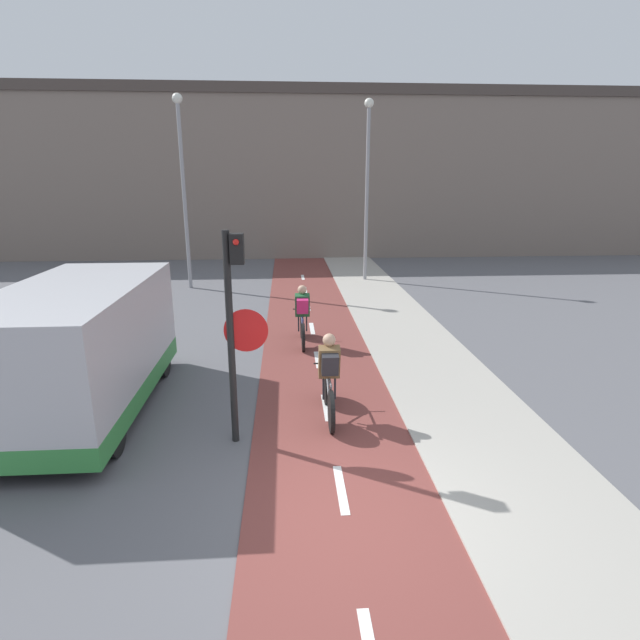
# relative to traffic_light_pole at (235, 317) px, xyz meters

# --- Properties ---
(ground_plane) EXTENTS (120.00, 120.00, 0.00)m
(ground_plane) POSITION_rel_traffic_light_pole_xyz_m (1.46, -1.95, -2.06)
(ground_plane) COLOR #5B5B60
(bike_lane) EXTENTS (2.57, 60.00, 0.02)m
(bike_lane) POSITION_rel_traffic_light_pole_xyz_m (1.46, -1.94, -2.05)
(bike_lane) COLOR brown
(bike_lane) RESTS_ON ground_plane
(sidewalk_strip) EXTENTS (2.40, 60.00, 0.05)m
(sidewalk_strip) POSITION_rel_traffic_light_pole_xyz_m (3.95, -1.95, -2.04)
(sidewalk_strip) COLOR #A8A399
(sidewalk_strip) RESTS_ON ground_plane
(building_row_background) EXTENTS (60.00, 5.20, 8.50)m
(building_row_background) POSITION_rel_traffic_light_pole_xyz_m (1.46, 21.29, 2.20)
(building_row_background) COLOR slate
(building_row_background) RESTS_ON ground_plane
(traffic_light_pole) EXTENTS (0.67, 0.26, 3.35)m
(traffic_light_pole) POSITION_rel_traffic_light_pole_xyz_m (0.00, 0.00, 0.00)
(traffic_light_pole) COLOR black
(traffic_light_pole) RESTS_ON ground_plane
(street_lamp_far) EXTENTS (0.36, 0.36, 6.92)m
(street_lamp_far) POSITION_rel_traffic_light_pole_xyz_m (-2.92, 11.86, 2.16)
(street_lamp_far) COLOR gray
(street_lamp_far) RESTS_ON ground_plane
(street_lamp_sidewalk) EXTENTS (0.36, 0.36, 6.97)m
(street_lamp_sidewalk) POSITION_rel_traffic_light_pole_xyz_m (4.00, 12.84, 2.18)
(street_lamp_sidewalk) COLOR gray
(street_lamp_sidewalk) RESTS_ON ground_plane
(cyclist_near) EXTENTS (0.46, 1.80, 1.54)m
(cyclist_near) POSITION_rel_traffic_light_pole_xyz_m (1.48, 0.69, -1.34)
(cyclist_near) COLOR black
(cyclist_near) RESTS_ON ground_plane
(cyclist_far) EXTENTS (0.46, 1.79, 1.53)m
(cyclist_far) POSITION_rel_traffic_light_pole_xyz_m (1.15, 4.71, -1.34)
(cyclist_far) COLOR black
(cyclist_far) RESTS_ON ground_plane
(van) EXTENTS (2.20, 4.88, 2.30)m
(van) POSITION_rel_traffic_light_pole_xyz_m (-2.85, 1.27, -0.93)
(van) COLOR #B7B7BC
(van) RESTS_ON ground_plane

